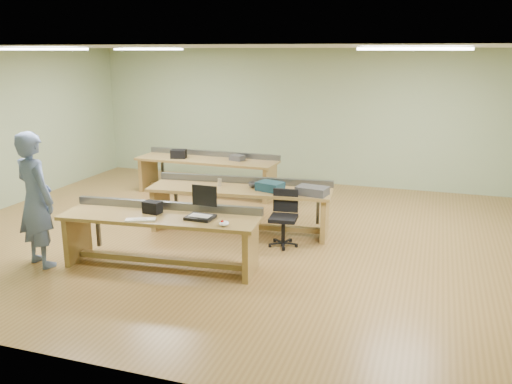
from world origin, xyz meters
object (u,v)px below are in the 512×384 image
workbench_front (161,229)px  parts_bin_grey (312,191)px  task_chair (284,226)px  drinks_can (220,182)px  laptop_base (200,217)px  workbench_mid (241,198)px  workbench_back (207,168)px  person (36,200)px  camera_bag (152,207)px  mug (252,185)px  parts_bin_teal (270,186)px

workbench_front → parts_bin_grey: parts_bin_grey is taller
task_chair → drinks_can: 1.41m
laptop_base → workbench_mid: bearing=94.2°
workbench_mid → workbench_back: (-1.50, 2.07, -0.00)m
workbench_back → laptop_base: size_ratio=8.26×
workbench_mid → laptop_base: size_ratio=8.49×
person → laptop_base: 2.32m
workbench_front → person: 1.78m
camera_bag → person: bearing=-153.3°
drinks_can → workbench_back: bearing=118.6°
workbench_mid → camera_bag: bearing=-117.0°
mug → laptop_base: bearing=-93.7°
person → parts_bin_teal: size_ratio=4.78×
person → camera_bag: person is taller
person → camera_bag: bearing=-139.2°
workbench_mid → workbench_back: same height
parts_bin_teal → camera_bag: bearing=-124.6°
parts_bin_grey → task_chair: bearing=-134.4°
task_chair → parts_bin_grey: size_ratio=1.81×
workbench_front → camera_bag: size_ratio=11.51×
person → laptop_base: size_ratio=5.23×
drinks_can → person: bearing=-128.4°
parts_bin_teal → workbench_front: bearing=-120.4°
parts_bin_grey → mug: parts_bin_grey is taller
workbench_mid → parts_bin_teal: size_ratio=7.75×
workbench_mid → drinks_can: size_ratio=25.24×
drinks_can → parts_bin_grey: bearing=-2.7°
camera_bag → parts_bin_teal: bearing=62.5°
workbench_back → drinks_can: (1.13, -2.07, 0.25)m
task_chair → mug: (-0.68, 0.49, 0.48)m
person → parts_bin_teal: 3.52m
workbench_back → parts_bin_grey: size_ratio=6.28×
task_chair → parts_bin_grey: (0.36, 0.36, 0.50)m
workbench_mid → task_chair: task_chair is taller
person → parts_bin_teal: (2.70, 2.26, -0.13)m
drinks_can → laptop_base: bearing=-76.0°
laptop_base → mug: 1.83m
person → task_chair: person is taller
parts_bin_grey → mug: bearing=173.1°
workbench_back → person: bearing=-97.8°
workbench_back → parts_bin_grey: parts_bin_grey is taller
workbench_front → workbench_back: same height
workbench_back → mug: (1.69, -2.02, 0.24)m
camera_bag → parts_bin_teal: camera_bag is taller
workbench_mid → laptop_base: 1.80m
workbench_back → parts_bin_teal: parts_bin_teal is taller
workbench_front → parts_bin_grey: (1.75, 1.72, 0.26)m
workbench_back → parts_bin_grey: 3.48m
workbench_mid → parts_bin_teal: bearing=-10.0°
camera_bag → drinks_can: bearing=87.5°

